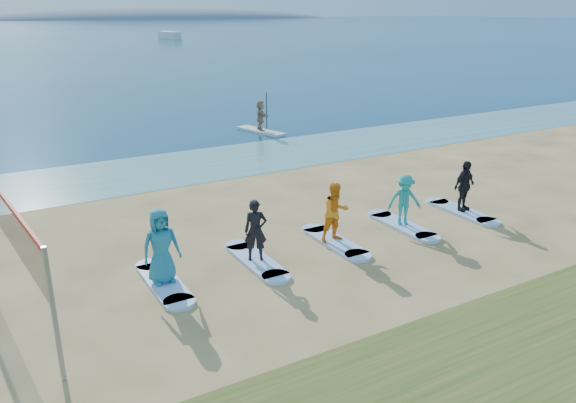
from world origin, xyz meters
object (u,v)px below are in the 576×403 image
paddleboarder (261,115)px  student_4 (464,186)px  student_3 (404,200)px  boat_offshore_b (170,39)px  surfboard_1 (256,261)px  surfboard_0 (164,283)px  student_0 (161,246)px  surfboard_3 (403,226)px  paddleboard (261,131)px  student_1 (256,230)px  surfboard_2 (335,242)px  student_2 (336,212)px  surfboard_4 (462,211)px

paddleboarder → student_4: 13.73m
student_3 → paddleboarder: bearing=104.4°
boat_offshore_b → surfboard_1: boat_offshore_b is taller
paddleboarder → surfboard_0: bearing=156.3°
student_0 → surfboard_3: bearing=-0.9°
paddleboard → surfboard_0: (-9.64, -13.73, -0.01)m
student_1 → student_4: 7.18m
surfboard_2 → paddleboard: bearing=70.5°
boat_offshore_b → student_4: size_ratio=4.26×
student_1 → student_2: size_ratio=0.96×
student_0 → surfboard_3: size_ratio=0.80×
surfboard_0 → surfboard_3: size_ratio=1.00×
student_0 → surfboard_3: student_0 is taller
surfboard_2 → student_4: 4.86m
student_3 → paddleboard: bearing=104.4°
surfboard_2 → surfboard_3: same height
student_4 → surfboard_0: bearing=171.3°
student_1 → student_2: student_2 is taller
surfboard_0 → student_1: (2.39, 0.00, 0.82)m
student_1 → surfboard_4: (7.18, 0.00, -0.82)m
paddleboard → student_4: (-0.06, -13.73, 0.82)m
surfboard_1 → surfboard_2: size_ratio=1.00×
paddleboard → student_3: 13.97m
boat_offshore_b → surfboard_3: 105.68m
surfboard_0 → surfboard_1: 2.39m
student_0 → student_1: (2.39, 0.00, -0.11)m
surfboard_4 → paddleboard: bearing=89.8°
paddleboarder → surfboard_3: bearing=-178.7°
student_2 → student_4: (4.79, 0.00, -0.02)m
student_0 → surfboard_2: size_ratio=0.80×
paddleboarder → student_2: (-4.85, -13.73, 0.03)m
paddleboard → surfboard_3: bearing=-114.7°
student_1 → surfboard_4: size_ratio=0.70×
paddleboard → paddleboarder: (0.00, -0.00, 0.81)m
surfboard_0 → student_4: size_ratio=1.40×
surfboard_0 → surfboard_3: 7.18m
surfboard_2 → surfboard_4: 4.79m
paddleboard → student_0: student_0 is taller
boat_offshore_b → student_1: bearing=-116.5°
surfboard_0 → student_0: (0.00, 0.00, 0.93)m
paddleboarder → surfboard_1: bearing=163.6°
student_2 → surfboard_4: bearing=1.7°
surfboard_1 → surfboard_4: 7.18m
paddleboarder → boat_offshore_b: bearing=-4.5°
student_1 → student_3: size_ratio=1.04×
student_1 → surfboard_2: (2.39, 0.00, -0.82)m
student_4 → student_0: bearing=171.3°
student_1 → surfboard_3: (4.79, 0.00, -0.82)m
paddleboarder → surfboard_4: bearing=-168.9°
surfboard_1 → surfboard_4: bearing=0.0°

